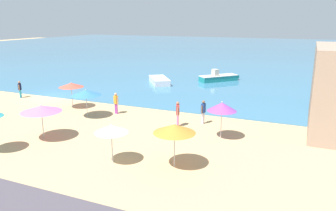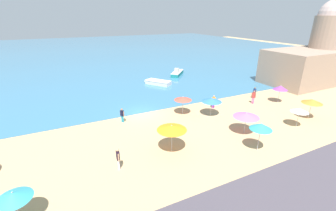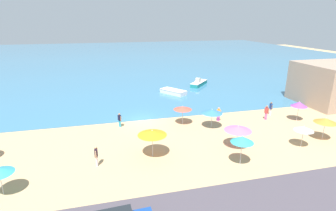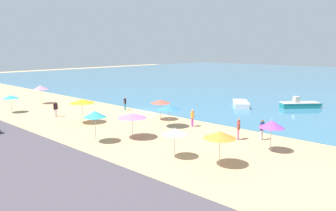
{
  "view_description": "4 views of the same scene",
  "coord_description": "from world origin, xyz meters",
  "px_view_note": "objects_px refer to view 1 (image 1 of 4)",
  "views": [
    {
      "loc": [
        22.26,
        -23.64,
        7.25
      ],
      "look_at": [
        12.7,
        -1.53,
        0.87
      ],
      "focal_mm": 35.0,
      "sensor_mm": 36.0,
      "label": 1
    },
    {
      "loc": [
        -7.83,
        -23.33,
        10.75
      ],
      "look_at": [
        2.73,
        -1.58,
        1.08
      ],
      "focal_mm": 24.0,
      "sensor_mm": 36.0,
      "label": 2
    },
    {
      "loc": [
        -4.01,
        -28.65,
        11.34
      ],
      "look_at": [
        3.57,
        1.59,
        1.04
      ],
      "focal_mm": 28.0,
      "sensor_mm": 36.0,
      "label": 3
    },
    {
      "loc": [
        27.73,
        -26.53,
        7.5
      ],
      "look_at": [
        3.31,
        -0.12,
        1.12
      ],
      "focal_mm": 35.0,
      "sensor_mm": 36.0,
      "label": 4
    }
  ],
  "objects_px": {
    "beach_umbrella_4": "(86,93)",
    "beach_umbrella_6": "(71,85)",
    "beach_umbrella_5": "(222,107)",
    "beach_umbrella_8": "(41,109)",
    "beach_umbrella_2": "(174,129)",
    "skiff_offshore": "(159,81)",
    "bather_4": "(116,102)",
    "bather_1": "(20,88)",
    "skiff_nearshore": "(219,78)",
    "beach_umbrella_3": "(111,129)",
    "bather_3": "(178,112)",
    "bather_0": "(203,111)"
  },
  "relations": [
    {
      "from": "beach_umbrella_4",
      "to": "beach_umbrella_6",
      "type": "distance_m",
      "value": 3.26
    },
    {
      "from": "beach_umbrella_5",
      "to": "beach_umbrella_8",
      "type": "bearing_deg",
      "value": -156.29
    },
    {
      "from": "beach_umbrella_2",
      "to": "beach_umbrella_4",
      "type": "height_order",
      "value": "beach_umbrella_2"
    },
    {
      "from": "skiff_offshore",
      "to": "beach_umbrella_6",
      "type": "bearing_deg",
      "value": -100.35
    },
    {
      "from": "beach_umbrella_5",
      "to": "bather_4",
      "type": "distance_m",
      "value": 9.31
    },
    {
      "from": "beach_umbrella_8",
      "to": "beach_umbrella_5",
      "type": "bearing_deg",
      "value": 23.71
    },
    {
      "from": "beach_umbrella_6",
      "to": "skiff_offshore",
      "type": "relative_size",
      "value": 0.49
    },
    {
      "from": "bather_4",
      "to": "beach_umbrella_5",
      "type": "bearing_deg",
      "value": -13.43
    },
    {
      "from": "beach_umbrella_2",
      "to": "bather_1",
      "type": "relative_size",
      "value": 1.45
    },
    {
      "from": "bather_1",
      "to": "skiff_nearshore",
      "type": "height_order",
      "value": "bather_1"
    },
    {
      "from": "beach_umbrella_2",
      "to": "bather_4",
      "type": "xyz_separation_m",
      "value": [
        -7.88,
        7.13,
        -1.1
      ]
    },
    {
      "from": "beach_umbrella_6",
      "to": "skiff_offshore",
      "type": "xyz_separation_m",
      "value": [
        2.27,
        12.45,
        -1.56
      ]
    },
    {
      "from": "beach_umbrella_2",
      "to": "beach_umbrella_4",
      "type": "relative_size",
      "value": 1.02
    },
    {
      "from": "skiff_nearshore",
      "to": "beach_umbrella_3",
      "type": "bearing_deg",
      "value": -87.91
    },
    {
      "from": "beach_umbrella_2",
      "to": "bather_3",
      "type": "bearing_deg",
      "value": 110.24
    },
    {
      "from": "beach_umbrella_6",
      "to": "skiff_nearshore",
      "type": "distance_m",
      "value": 18.61
    },
    {
      "from": "beach_umbrella_3",
      "to": "beach_umbrella_4",
      "type": "xyz_separation_m",
      "value": [
        -6.31,
        6.3,
        0.04
      ]
    },
    {
      "from": "beach_umbrella_3",
      "to": "skiff_nearshore",
      "type": "xyz_separation_m",
      "value": [
        -0.9,
        24.65,
        -1.4
      ]
    },
    {
      "from": "beach_umbrella_2",
      "to": "skiff_nearshore",
      "type": "height_order",
      "value": "beach_umbrella_2"
    },
    {
      "from": "beach_umbrella_2",
      "to": "beach_umbrella_6",
      "type": "xyz_separation_m",
      "value": [
        -12.22,
        7.2,
        -0.09
      ]
    },
    {
      "from": "bather_3",
      "to": "bather_1",
      "type": "bearing_deg",
      "value": 173.14
    },
    {
      "from": "skiff_nearshore",
      "to": "bather_4",
      "type": "bearing_deg",
      "value": -102.95
    },
    {
      "from": "bather_1",
      "to": "beach_umbrella_8",
      "type": "bearing_deg",
      "value": -37.05
    },
    {
      "from": "beach_umbrella_4",
      "to": "skiff_offshore",
      "type": "distance_m",
      "value": 14.25
    },
    {
      "from": "beach_umbrella_2",
      "to": "bather_3",
      "type": "distance_m",
      "value": 6.61
    },
    {
      "from": "skiff_offshore",
      "to": "skiff_nearshore",
      "type": "bearing_deg",
      "value": 35.35
    },
    {
      "from": "beach_umbrella_3",
      "to": "skiff_nearshore",
      "type": "relative_size",
      "value": 0.47
    },
    {
      "from": "bather_0",
      "to": "beach_umbrella_4",
      "type": "bearing_deg",
      "value": -167.7
    },
    {
      "from": "bather_4",
      "to": "beach_umbrella_2",
      "type": "bearing_deg",
      "value": -42.13
    },
    {
      "from": "beach_umbrella_5",
      "to": "bather_1",
      "type": "xyz_separation_m",
      "value": [
        -20.26,
        3.17,
        -1.15
      ]
    },
    {
      "from": "beach_umbrella_4",
      "to": "beach_umbrella_2",
      "type": "bearing_deg",
      "value": -30.15
    },
    {
      "from": "beach_umbrella_3",
      "to": "bather_1",
      "type": "distance_m",
      "value": 18.38
    },
    {
      "from": "beach_umbrella_2",
      "to": "bather_4",
      "type": "height_order",
      "value": "beach_umbrella_2"
    },
    {
      "from": "beach_umbrella_6",
      "to": "skiff_offshore",
      "type": "height_order",
      "value": "beach_umbrella_6"
    },
    {
      "from": "beach_umbrella_3",
      "to": "beach_umbrella_8",
      "type": "xyz_separation_m",
      "value": [
        -5.91,
        1.33,
        0.08
      ]
    },
    {
      "from": "beach_umbrella_8",
      "to": "beach_umbrella_6",
      "type": "bearing_deg",
      "value": 115.46
    },
    {
      "from": "bather_1",
      "to": "skiff_offshore",
      "type": "height_order",
      "value": "bather_1"
    },
    {
      "from": "bather_0",
      "to": "bather_1",
      "type": "xyz_separation_m",
      "value": [
        -18.35,
        0.78,
        -0.06
      ]
    },
    {
      "from": "skiff_nearshore",
      "to": "beach_umbrella_8",
      "type": "bearing_deg",
      "value": -102.11
    },
    {
      "from": "beach_umbrella_2",
      "to": "bather_1",
      "type": "bearing_deg",
      "value": 156.94
    },
    {
      "from": "beach_umbrella_8",
      "to": "bather_0",
      "type": "relative_size",
      "value": 1.44
    },
    {
      "from": "beach_umbrella_3",
      "to": "bather_0",
      "type": "height_order",
      "value": "beach_umbrella_3"
    },
    {
      "from": "beach_umbrella_3",
      "to": "beach_umbrella_8",
      "type": "distance_m",
      "value": 6.05
    },
    {
      "from": "beach_umbrella_6",
      "to": "beach_umbrella_8",
      "type": "relative_size",
      "value": 0.89
    },
    {
      "from": "beach_umbrella_2",
      "to": "beach_umbrella_4",
      "type": "xyz_separation_m",
      "value": [
        -9.45,
        5.49,
        -0.15
      ]
    },
    {
      "from": "bather_1",
      "to": "bather_3",
      "type": "relative_size",
      "value": 0.91
    },
    {
      "from": "bather_1",
      "to": "skiff_nearshore",
      "type": "distance_m",
      "value": 21.79
    },
    {
      "from": "bather_1",
      "to": "beach_umbrella_5",
      "type": "bearing_deg",
      "value": -8.9
    },
    {
      "from": "beach_umbrella_3",
      "to": "beach_umbrella_4",
      "type": "relative_size",
      "value": 0.93
    },
    {
      "from": "beach_umbrella_5",
      "to": "bather_3",
      "type": "xyz_separation_m",
      "value": [
        -3.37,
        1.14,
        -1.05
      ]
    }
  ]
}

